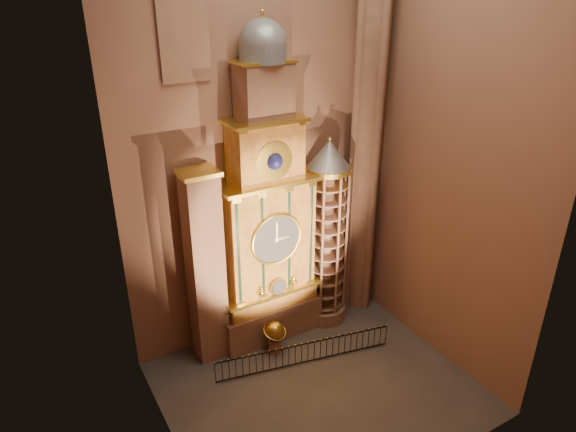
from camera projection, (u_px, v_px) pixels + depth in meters
floor at (318, 388)px, 24.78m from camera, size 14.00×14.00×0.00m
wall_back at (255, 136)px, 24.80m from camera, size 22.00×0.00×22.00m
wall_left at (148, 211)px, 16.91m from camera, size 0.00×22.00×22.00m
wall_right at (452, 147)px, 23.31m from camera, size 0.00×22.00×22.00m
astronomical_clock at (267, 225)px, 25.82m from camera, size 5.60×2.41×16.70m
portrait_tower at (206, 268)px, 24.93m from camera, size 1.80×1.60×10.20m
stair_turret at (326, 236)px, 27.81m from camera, size 2.50×2.50×10.80m
gothic_pier at (368, 124)px, 26.80m from camera, size 2.04×2.04×22.00m
stained_glass_window at (182, 17)px, 20.93m from camera, size 2.20×0.14×5.20m
celestial_globe at (275, 334)px, 26.76m from camera, size 1.55×1.50×1.81m
iron_railing at (305, 353)px, 26.04m from camera, size 9.02×1.96×1.22m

